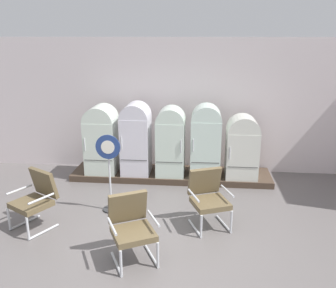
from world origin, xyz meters
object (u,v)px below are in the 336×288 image
object	(u,v)px
refrigerator_3	(206,139)
sign_stand	(110,175)
refrigerator_0	(102,137)
armchair_center	(131,225)
refrigerator_1	(136,136)
refrigerator_2	(171,139)
armchair_right	(208,196)
refrigerator_4	(242,145)
armchair_left	(36,197)

from	to	relation	value
refrigerator_3	sign_stand	xyz separation A→B (m)	(-1.76, -1.59, -0.27)
refrigerator_0	armchair_center	distance (m)	3.33
refrigerator_1	refrigerator_2	xyz separation A→B (m)	(0.78, -0.02, -0.04)
refrigerator_3	refrigerator_1	bearing A→B (deg)	178.89
refrigerator_3	sign_stand	distance (m)	2.38
refrigerator_3	armchair_right	distance (m)	1.99
refrigerator_1	sign_stand	size ratio (longest dim) A/B	1.09
refrigerator_4	armchair_center	xyz separation A→B (m)	(-1.88, -3.02, -0.32)
refrigerator_1	refrigerator_2	bearing A→B (deg)	-1.26
refrigerator_2	refrigerator_4	xyz separation A→B (m)	(1.57, -0.01, -0.09)
refrigerator_2	sign_stand	world-z (taller)	refrigerator_2
refrigerator_1	armchair_center	xyz separation A→B (m)	(0.47, -3.05, -0.45)
refrigerator_2	armchair_center	xyz separation A→B (m)	(-0.31, -3.03, -0.41)
armchair_left	refrigerator_1	bearing A→B (deg)	60.18
armchair_center	sign_stand	bearing A→B (deg)	115.29
armchair_center	armchair_left	bearing A→B (deg)	157.07
refrigerator_3	refrigerator_2	bearing A→B (deg)	179.04
refrigerator_4	armchair_center	size ratio (longest dim) A/B	1.40
refrigerator_1	refrigerator_4	bearing A→B (deg)	-0.76
refrigerator_1	refrigerator_2	size ratio (longest dim) A/B	1.05
armchair_left	armchair_right	bearing A→B (deg)	6.30
armchair_left	armchair_right	distance (m)	2.93
armchair_left	refrigerator_2	bearing A→B (deg)	47.42
armchair_right	armchair_center	distance (m)	1.56
refrigerator_0	refrigerator_3	world-z (taller)	refrigerator_3
refrigerator_0	refrigerator_2	size ratio (longest dim) A/B	1.00
sign_stand	refrigerator_2	bearing A→B (deg)	58.40
refrigerator_3	armchair_right	bearing A→B (deg)	-88.81
refrigerator_0	armchair_center	bearing A→B (deg)	-67.55
refrigerator_0	refrigerator_4	xyz separation A→B (m)	(3.14, -0.04, -0.09)
refrigerator_4	armchair_left	bearing A→B (deg)	-148.29
refrigerator_0	armchair_right	bearing A→B (deg)	-39.71
armchair_center	refrigerator_1	bearing A→B (deg)	98.80
refrigerator_3	armchair_left	distance (m)	3.68
armchair_right	armchair_center	size ratio (longest dim) A/B	1.00
refrigerator_1	sign_stand	bearing A→B (deg)	-97.26
refrigerator_3	sign_stand	world-z (taller)	refrigerator_3
armchair_left	sign_stand	world-z (taller)	sign_stand
refrigerator_2	refrigerator_3	xyz separation A→B (m)	(0.78, -0.01, 0.04)
refrigerator_2	armchair_left	world-z (taller)	refrigerator_2
refrigerator_0	armchair_right	xyz separation A→B (m)	(2.39, -1.98, -0.41)
refrigerator_0	armchair_right	world-z (taller)	refrigerator_0
armchair_center	sign_stand	world-z (taller)	sign_stand
sign_stand	refrigerator_1	bearing A→B (deg)	82.74
refrigerator_4	sign_stand	distance (m)	3.01
refrigerator_2	armchair_right	size ratio (longest dim) A/B	1.55
refrigerator_3	armchair_center	world-z (taller)	refrigerator_3
refrigerator_2	armchair_left	distance (m)	3.12
refrigerator_1	armchair_right	distance (m)	2.58
refrigerator_1	armchair_left	bearing A→B (deg)	-119.82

